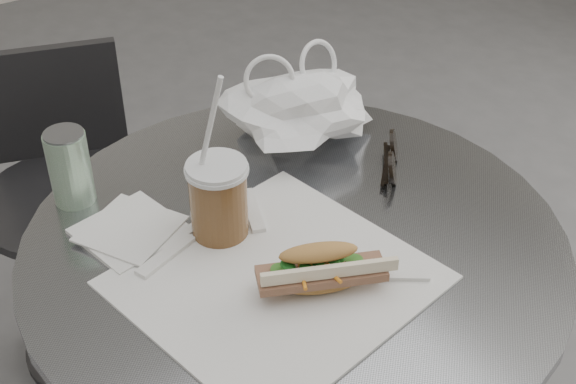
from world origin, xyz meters
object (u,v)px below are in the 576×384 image
iced_coffee (218,198)px  drink_can (70,167)px  cafe_table (294,369)px  banh_mi (320,269)px  sunglasses (391,159)px  chair_far (77,235)px

iced_coffee → drink_can: bearing=126.5°
cafe_table → iced_coffee: 0.35m
cafe_table → banh_mi: banh_mi is taller
banh_mi → sunglasses: 0.29m
chair_far → iced_coffee: 0.79m
cafe_table → drink_can: bearing=131.1°
banh_mi → cafe_table: bearing=95.9°
banh_mi → chair_far: bearing=119.1°
chair_far → cafe_table: bearing=116.9°
iced_coffee → drink_can: size_ratio=2.17×
chair_far → drink_can: 0.66m
chair_far → drink_can: size_ratio=6.13×
iced_coffee → sunglasses: size_ratio=2.51×
banh_mi → iced_coffee: size_ratio=0.86×
cafe_table → chair_far: size_ratio=1.07×
iced_coffee → cafe_table: bearing=-38.6°
cafe_table → sunglasses: 0.37m
cafe_table → iced_coffee: size_ratio=3.04×
chair_far → drink_can: bearing=94.0°
drink_can → sunglasses: bearing=-24.6°
sunglasses → drink_can: drink_can is taller
chair_far → banh_mi: bearing=113.4°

